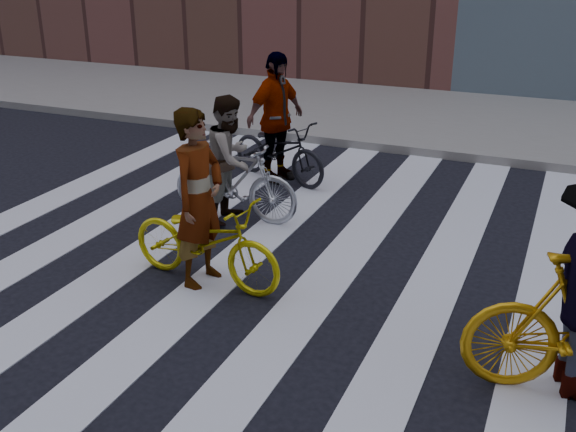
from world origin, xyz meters
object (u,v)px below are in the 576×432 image
Objects in this scene: bike_silver_mid at (235,181)px; bike_dark_rear at (279,150)px; rider_left at (199,199)px; rider_rear at (276,118)px; bike_yellow_left at (205,241)px; rider_mid at (230,159)px.

bike_dark_rear is at bearing 2.58° from bike_silver_mid.
rider_left is 0.98× the size of rider_rear.
bike_silver_mid is 0.92× the size of rider_left.
bike_yellow_left is at bearing -164.02° from bike_silver_mid.
bike_dark_rear is 0.94× the size of rider_left.
rider_rear is (-0.66, 3.37, 0.02)m from rider_left.
rider_left is at bearing -164.02° from rider_mid.
bike_dark_rear is 0.50m from rider_rear.
rider_mid is (-0.54, 1.71, -0.13)m from rider_left.
bike_yellow_left is at bearing -149.42° from rider_rear.
rider_rear is at bearing 18.01° from bike_yellow_left.
rider_left reaches higher than bike_silver_mid.
bike_silver_mid is at bearing 22.13° from rider_left.
bike_silver_mid is at bearing -155.46° from rider_rear.
bike_silver_mid is (-0.54, 1.71, 0.04)m from bike_yellow_left.
rider_left reaches higher than rider_mid.
bike_dark_rear is at bearing 0.87° from rider_mid.
bike_dark_rear is 1.71m from rider_mid.
rider_left is 1.15× the size of rider_mid.
bike_dark_rear is 1.09× the size of rider_mid.
bike_yellow_left is 3.48m from rider_rear.
bike_yellow_left is 1.05× the size of bike_silver_mid.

